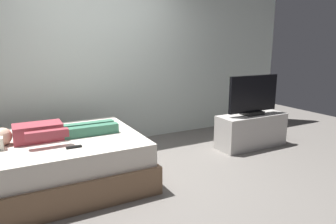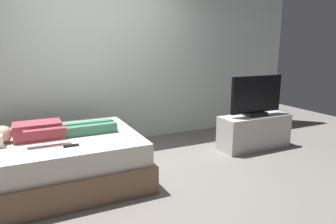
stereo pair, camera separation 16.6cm
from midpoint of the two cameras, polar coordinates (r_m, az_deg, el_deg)
ground_plane at (r=3.59m, az=-4.69°, el=-12.68°), size 10.00×10.00×0.00m
back_wall at (r=4.86m, az=-7.28°, el=10.93°), size 6.40×0.10×2.80m
bed at (r=3.59m, az=-19.98°, el=-8.82°), size 1.97×1.46×0.54m
person at (r=3.49m, az=-19.95°, el=-3.26°), size 1.26×0.46×0.18m
remote at (r=3.14m, az=-16.31°, el=-6.10°), size 0.15×0.04×0.02m
tv_stand at (r=4.77m, az=16.86°, el=-3.56°), size 1.10×0.40×0.50m
tv at (r=4.65m, az=17.27°, el=2.79°), size 0.88×0.20×0.59m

